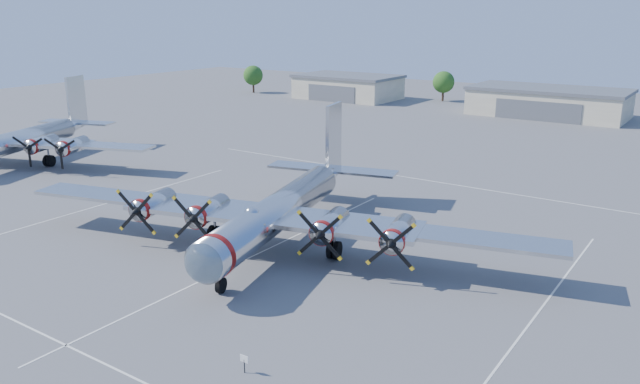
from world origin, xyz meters
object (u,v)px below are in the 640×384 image
Objects in this scene: hangar_center at (548,102)px; info_placard at (244,361)px; hangar_west at (348,87)px; bomber_west at (29,161)px; tree_west at (444,82)px; tree_far_west at (253,75)px; main_bomber_b29 at (282,242)px.

hangar_center reaches higher than info_placard.
hangar_west reaches higher than bomber_west.
tree_west reaches higher than hangar_center.
hangar_center is 4.31× the size of tree_far_west.
hangar_center is at bearing -0.00° from hangar_west.
tree_west is 94.40m from main_bomber_b29.
tree_west reaches higher than info_placard.
tree_far_west is 46.57m from tree_west.
tree_west is 88.68m from bomber_west.
tree_far_west is 0.14× the size of main_bomber_b29.
bomber_west is (-21.52, -85.93, -4.22)m from tree_west.
main_bomber_b29 is at bearing 121.32° from info_placard.
hangar_center is at bearing 75.90° from main_bomber_b29.
main_bomber_b29 reaches higher than info_placard.
tree_far_west is (-25.00, -3.96, 1.51)m from hangar_west.
hangar_west is 94.35m from main_bomber_b29.
main_bomber_b29 is at bearing -48.44° from tree_far_west.
info_placard is at bearing -71.74° from tree_west.
tree_far_west and tree_west have the same top height.
bomber_west is at bearing 158.22° from info_placard.
tree_west is at bearing 21.89° from hangar_west.
bomber_west is at bearing -72.38° from tree_far_west.
main_bomber_b29 is (44.99, -82.89, -2.71)m from hangar_west.
bomber_west is at bearing 159.77° from main_bomber_b29.
hangar_west is 77.95m from bomber_west.
main_bomber_b29 is (24.99, -90.93, -4.22)m from tree_west.
main_bomber_b29 is 20.36m from info_placard.
hangar_west is at bearing 104.40° from main_bomber_b29.
hangar_center is at bearing 39.76° from bomber_west.
tree_far_west is 105.58m from main_bomber_b29.
info_placard is (80.72, -96.22, -3.47)m from tree_far_west.
bomber_west reaches higher than main_bomber_b29.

